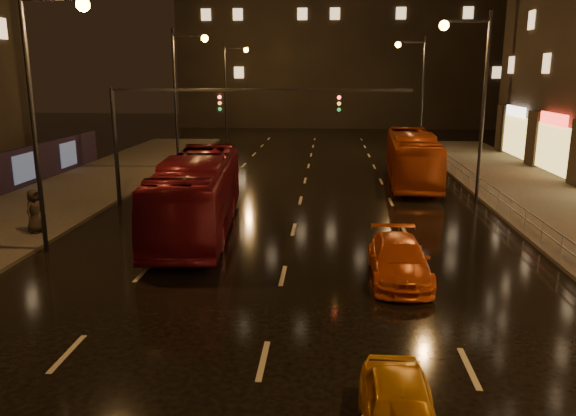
{
  "coord_description": "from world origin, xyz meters",
  "views": [
    {
      "loc": [
        1.53,
        -8.52,
        6.92
      ],
      "look_at": [
        0.19,
        9.8,
        2.5
      ],
      "focal_mm": 35.0,
      "sensor_mm": 36.0,
      "label": 1
    }
  ],
  "objects_px": {
    "pedestrian_c": "(35,211)",
    "taxi_near": "(400,415)",
    "taxi_far": "(399,260)",
    "bus_curb": "(412,158)",
    "bus_red": "(198,194)"
  },
  "relations": [
    {
      "from": "pedestrian_c",
      "to": "taxi_near",
      "type": "bearing_deg",
      "value": -117.01
    },
    {
      "from": "taxi_far",
      "to": "taxi_near",
      "type": "bearing_deg",
      "value": -95.99
    },
    {
      "from": "bus_curb",
      "to": "pedestrian_c",
      "type": "relative_size",
      "value": 6.13
    },
    {
      "from": "bus_red",
      "to": "bus_curb",
      "type": "distance_m",
      "value": 16.53
    },
    {
      "from": "taxi_near",
      "to": "taxi_far",
      "type": "relative_size",
      "value": 0.78
    },
    {
      "from": "bus_red",
      "to": "bus_curb",
      "type": "bearing_deg",
      "value": 42.24
    },
    {
      "from": "bus_red",
      "to": "taxi_near",
      "type": "relative_size",
      "value": 3.26
    },
    {
      "from": "taxi_near",
      "to": "pedestrian_c",
      "type": "distance_m",
      "value": 19.33
    },
    {
      "from": "taxi_near",
      "to": "taxi_far",
      "type": "distance_m",
      "value": 9.06
    },
    {
      "from": "bus_red",
      "to": "taxi_near",
      "type": "distance_m",
      "value": 16.3
    },
    {
      "from": "bus_curb",
      "to": "taxi_far",
      "type": "bearing_deg",
      "value": -95.73
    },
    {
      "from": "taxi_near",
      "to": "taxi_far",
      "type": "bearing_deg",
      "value": 84.23
    },
    {
      "from": "bus_curb",
      "to": "taxi_near",
      "type": "relative_size",
      "value": 3.15
    },
    {
      "from": "taxi_far",
      "to": "pedestrian_c",
      "type": "xyz_separation_m",
      "value": [
        -15.14,
        4.19,
        0.41
      ]
    },
    {
      "from": "bus_curb",
      "to": "taxi_far",
      "type": "xyz_separation_m",
      "value": [
        -2.89,
        -17.76,
        -0.94
      ]
    }
  ]
}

